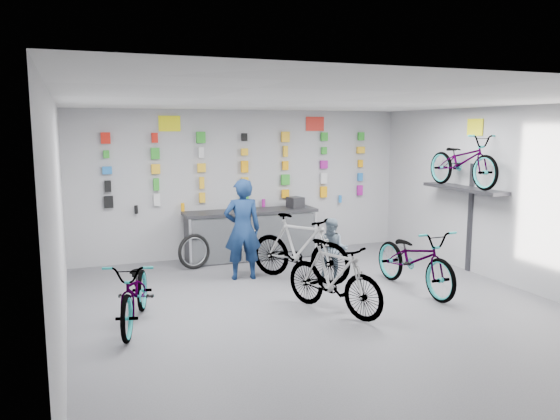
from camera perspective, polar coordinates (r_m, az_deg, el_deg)
name	(u,v)px	position (r m, az deg, el deg)	size (l,w,h in m)	color
floor	(328,313)	(8.00, 5.01, -10.72)	(8.00, 8.00, 0.00)	#4B4B50
ceiling	(331,101)	(7.56, 5.31, 11.27)	(8.00, 8.00, 0.00)	white
wall_back	(244,183)	(11.34, -3.80, 2.81)	(7.00, 7.00, 0.00)	#B4B4B6
wall_left	(59,227)	(6.87, -22.06, -1.62)	(8.00, 8.00, 0.00)	#B4B4B6
wall_right	(523,199)	(9.70, 24.06, 1.08)	(8.00, 8.00, 0.00)	#B4B4B6
counter	(251,235)	(11.05, -3.04, -2.65)	(2.70, 0.66, 1.00)	black
merch_wall	(242,169)	(11.23, -4.00, 4.25)	(5.58, 0.08, 1.56)	black
wall_bracket	(465,193)	(10.46, 18.75, 1.68)	(0.39, 1.90, 2.00)	#333338
sign_left	(169,124)	(10.91, -11.47, 8.85)	(0.42, 0.02, 0.30)	#FFF816
sign_right	(315,124)	(11.83, 3.67, 8.97)	(0.42, 0.02, 0.30)	red
sign_side	(475,127)	(10.49, 19.71, 8.15)	(0.02, 0.40, 0.30)	#FFF816
bike_left	(136,291)	(7.64, -14.85, -8.23)	(0.62, 1.79, 0.94)	gray
bike_center	(334,277)	(7.91, 5.63, -7.02)	(0.49, 1.73, 1.04)	gray
bike_right	(415,259)	(9.18, 13.91, -4.96)	(0.70, 2.02, 1.06)	gray
bike_service	(300,248)	(9.49, 2.06, -3.95)	(0.55, 1.93, 1.16)	gray
bike_wall	(463,161)	(10.36, 18.57, 4.90)	(0.63, 1.80, 0.95)	gray
clerk	(242,229)	(9.54, -3.94, -2.02)	(0.65, 0.43, 1.78)	#0F2349
customer	(333,250)	(9.48, 5.53, -4.18)	(0.54, 0.42, 1.10)	slate
spare_wheel	(194,252)	(10.42, -8.97, -4.31)	(0.67, 0.30, 0.67)	black
register	(295,202)	(11.29, 1.61, 0.81)	(0.28, 0.30, 0.22)	black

